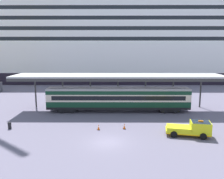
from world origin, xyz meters
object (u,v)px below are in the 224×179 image
(traffic_cone_mid, at_px, (124,126))
(quay_bollard, at_px, (10,125))
(train_carriage, at_px, (118,98))
(traffic_cone_near, at_px, (99,127))
(service_truck, at_px, (192,128))
(cruise_ship, at_px, (60,44))

(traffic_cone_mid, height_order, quay_bollard, quay_bollard)
(train_carriage, relative_size, traffic_cone_near, 31.52)
(traffic_cone_near, bearing_deg, quay_bollard, 178.27)
(service_truck, xyz_separation_m, traffic_cone_near, (-11.55, 2.08, -0.62))
(quay_bollard, bearing_deg, traffic_cone_mid, 0.01)
(train_carriage, bearing_deg, cruise_ship, 114.33)
(train_carriage, xyz_separation_m, quay_bollard, (-14.66, -8.64, -1.79))
(train_carriage, distance_m, service_truck, 14.19)
(train_carriage, bearing_deg, traffic_cone_mid, -85.81)
(train_carriage, distance_m, quay_bollard, 17.11)
(traffic_cone_mid, bearing_deg, traffic_cone_near, -173.96)
(cruise_ship, bearing_deg, quay_bollard, -84.80)
(service_truck, relative_size, traffic_cone_mid, 7.04)
(cruise_ship, distance_m, train_carriage, 48.00)
(traffic_cone_near, height_order, quay_bollard, quay_bollard)
(cruise_ship, relative_size, service_truck, 32.64)
(quay_bollard, bearing_deg, train_carriage, 30.52)
(traffic_cone_near, distance_m, quay_bollard, 11.89)
(service_truck, distance_m, quay_bollard, 23.56)
(traffic_cone_near, relative_size, traffic_cone_mid, 0.97)
(train_carriage, relative_size, quay_bollard, 24.76)
(service_truck, height_order, traffic_cone_mid, service_truck)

